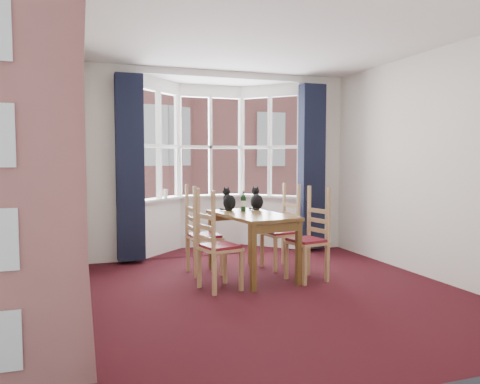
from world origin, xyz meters
name	(u,v)px	position (x,y,z in m)	size (l,w,h in m)	color
floor	(282,293)	(0.00, 0.00, 0.00)	(4.50, 4.50, 0.00)	black
ceiling	(284,34)	(0.00, 0.00, 2.80)	(4.50, 4.50, 0.00)	white
wall_left	(89,167)	(-2.00, 0.00, 1.40)	(4.50, 4.50, 0.00)	silver
wall_right	(434,165)	(2.00, 0.00, 1.40)	(4.50, 4.50, 0.00)	silver
wall_near	(430,171)	(0.00, -2.25, 1.40)	(4.00, 4.00, 0.00)	silver
wall_back_pier_left	(112,164)	(-1.65, 2.25, 1.40)	(0.70, 0.12, 2.80)	silver
wall_back_pier_right	(319,164)	(1.65, 2.25, 1.40)	(0.70, 0.12, 2.80)	silver
bay_window	(214,164)	(0.00, 2.75, 1.40)	(2.76, 0.94, 2.80)	white
curtain_left	(130,168)	(-1.42, 2.07, 1.35)	(0.38, 0.22, 2.60)	black
curtain_right	(312,167)	(1.42, 2.07, 1.35)	(0.38, 0.22, 2.60)	black
dining_table	(252,222)	(-0.06, 0.80, 0.68)	(0.86, 1.39, 0.80)	brown
chair_left_near	(213,249)	(-0.70, 0.35, 0.47)	(0.49, 0.50, 0.92)	tan
chair_left_far	(198,238)	(-0.68, 1.14, 0.47)	(0.42, 0.44, 0.92)	tan
chair_right_near	(313,241)	(0.59, 0.42, 0.47)	(0.48, 0.49, 0.92)	tan
chair_right_far	(285,233)	(0.54, 1.11, 0.47)	(0.45, 0.47, 0.92)	tan
cat_left	(229,201)	(-0.21, 1.29, 0.92)	(0.22, 0.26, 0.32)	black
cat_right	(257,200)	(0.17, 1.24, 0.92)	(0.19, 0.25, 0.32)	black
wine_bottle	(243,202)	(-0.08, 1.09, 0.91)	(0.07, 0.07, 0.27)	black
candle_tall	(166,194)	(-0.83, 2.60, 0.94)	(0.06, 0.06, 0.14)	white
street	(112,256)	(0.00, 32.25, -6.00)	(80.00, 80.00, 0.00)	#333335
tenement_building	(137,156)	(0.00, 14.01, 1.60)	(18.40, 7.80, 15.20)	#A65C55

